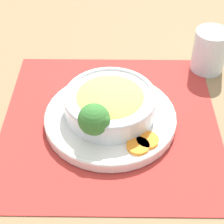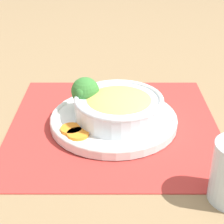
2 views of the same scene
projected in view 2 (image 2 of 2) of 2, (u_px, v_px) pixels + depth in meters
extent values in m
plane|color=#8C704C|center=(114.00, 125.00, 0.81)|extent=(4.00, 4.00, 0.00)
cube|color=#B2332D|center=(114.00, 125.00, 0.81)|extent=(0.46, 0.46, 0.00)
cylinder|color=white|center=(114.00, 121.00, 0.80)|extent=(0.27, 0.27, 0.02)
torus|color=white|center=(114.00, 117.00, 0.80)|extent=(0.27, 0.27, 0.01)
cylinder|color=silver|center=(119.00, 107.00, 0.79)|extent=(0.19, 0.19, 0.04)
torus|color=silver|center=(119.00, 98.00, 0.78)|extent=(0.19, 0.19, 0.01)
ellipsoid|color=#E0B75B|center=(119.00, 103.00, 0.79)|extent=(0.15, 0.15, 0.05)
cylinder|color=#84AD5B|center=(86.00, 106.00, 0.82)|extent=(0.02, 0.02, 0.03)
sphere|color=#387A33|center=(85.00, 91.00, 0.80)|extent=(0.06, 0.06, 0.06)
sphere|color=#387A33|center=(81.00, 93.00, 0.79)|extent=(0.03, 0.03, 0.03)
sphere|color=#387A33|center=(88.00, 87.00, 0.82)|extent=(0.02, 0.02, 0.02)
cylinder|color=orange|center=(71.00, 129.00, 0.75)|extent=(0.04, 0.04, 0.01)
cylinder|color=orange|center=(78.00, 134.00, 0.74)|extent=(0.04, 0.04, 0.01)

